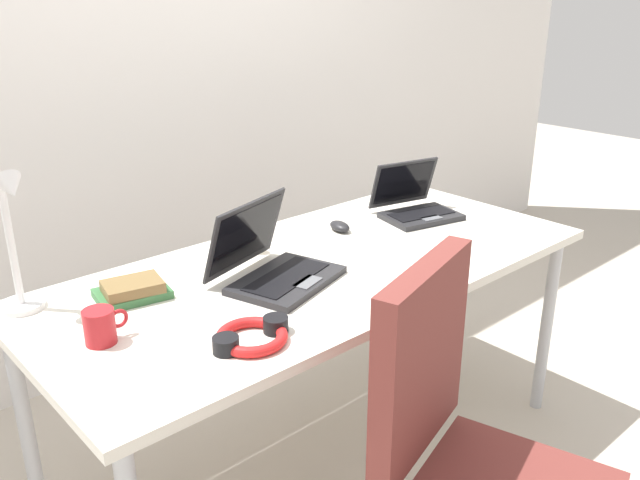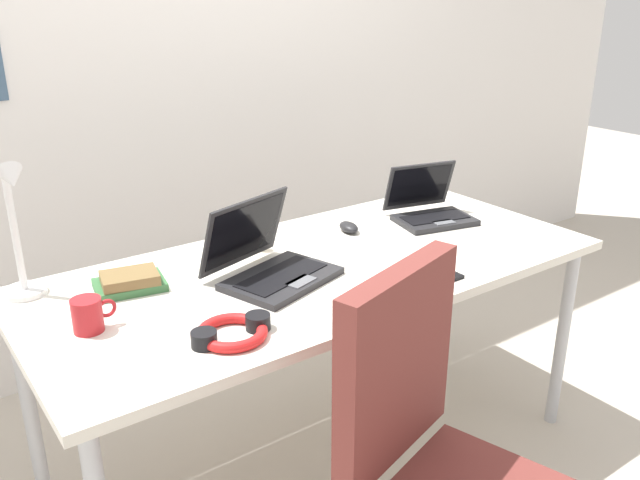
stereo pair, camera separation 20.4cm
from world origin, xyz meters
name	(u,v)px [view 2 (the right image)]	position (x,y,z in m)	size (l,w,h in m)	color
ground_plane	(320,457)	(0.00, 0.00, 0.00)	(12.00, 12.00, 0.00)	#B7AD9E
wall_back	(162,51)	(0.00, 1.10, 1.30)	(6.00, 0.13, 2.60)	silver
desk	(320,280)	(0.00, 0.00, 0.68)	(1.80, 0.80, 0.74)	silver
desk_lamp	(17,232)	(-0.80, 0.28, 0.94)	(0.12, 0.18, 0.40)	white
laptop_back_left	(270,264)	(-0.18, 0.00, 0.79)	(0.39, 0.37, 0.23)	#232326
laptop_near_lamp	(430,209)	(0.57, 0.10, 0.78)	(0.32, 0.30, 0.20)	#232326
computer_mouse	(349,227)	(0.25, 0.18, 0.76)	(0.06, 0.10, 0.03)	black
cell_phone	(440,272)	(0.25, -0.27, 0.74)	(0.06, 0.14, 0.01)	black
headphones	(232,332)	(-0.45, -0.25, 0.76)	(0.21, 0.18, 0.04)	red
pill_bottle	(258,238)	(-0.10, 0.22, 0.78)	(0.04, 0.04, 0.08)	gold
book_stack	(130,282)	(-0.55, 0.17, 0.76)	(0.21, 0.17, 0.05)	#336638
coffee_mug	(88,315)	(-0.72, -0.01, 0.78)	(0.11, 0.08, 0.09)	#B21E23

